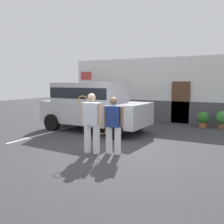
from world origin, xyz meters
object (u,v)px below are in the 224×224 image
at_px(parked_suv, 92,104).
at_px(potted_plant_by_porch, 203,119).
at_px(potted_plant_secondary, 223,119).
at_px(flag_pole, 83,85).
at_px(tennis_player_man, 92,122).
at_px(tennis_player_woman, 113,125).

xyz_separation_m(parked_suv, potted_plant_by_porch, (4.10, 2.99, -0.74)).
distance_m(potted_plant_secondary, flag_pole, 7.49).
relative_size(tennis_player_man, tennis_player_woman, 1.06).
relative_size(parked_suv, flag_pole, 1.75).
bearing_deg(potted_plant_by_porch, tennis_player_woman, -106.68).
bearing_deg(potted_plant_secondary, parked_suv, -148.16).
bearing_deg(flag_pole, potted_plant_by_porch, 0.75).
distance_m(tennis_player_man, flag_pole, 7.26).
height_order(tennis_player_woman, potted_plant_secondary, tennis_player_woman).
height_order(parked_suv, potted_plant_secondary, parked_suv).
relative_size(potted_plant_by_porch, potted_plant_secondary, 0.91).
bearing_deg(parked_suv, tennis_player_woman, -44.66).
height_order(potted_plant_by_porch, potted_plant_secondary, potted_plant_secondary).
bearing_deg(tennis_player_man, potted_plant_by_porch, -118.37).
distance_m(tennis_player_man, potted_plant_by_porch, 6.36).
xyz_separation_m(tennis_player_woman, potted_plant_secondary, (2.53, 5.76, -0.41)).
distance_m(parked_suv, potted_plant_secondary, 5.83).
bearing_deg(flag_pole, tennis_player_woman, -49.36).
distance_m(tennis_player_woman, potted_plant_by_porch, 5.97).
relative_size(tennis_player_woman, potted_plant_by_porch, 2.28).
bearing_deg(tennis_player_woman, potted_plant_secondary, -119.29).
xyz_separation_m(potted_plant_by_porch, potted_plant_secondary, (0.82, 0.06, 0.04)).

